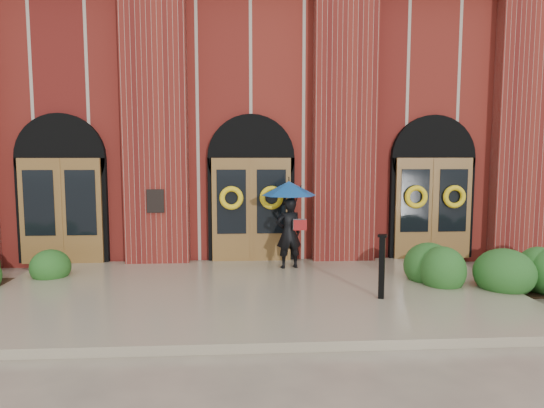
{
  "coord_description": "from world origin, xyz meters",
  "views": [
    {
      "loc": [
        -0.23,
        -8.94,
        2.76
      ],
      "look_at": [
        0.39,
        1.0,
        1.72
      ],
      "focal_mm": 32.0,
      "sensor_mm": 36.0,
      "label": 1
    }
  ],
  "objects": [
    {
      "name": "hedge_wall_left",
      "position": [
        -5.2,
        1.16,
        0.35
      ],
      "size": [
        2.69,
        1.08,
        0.69
      ],
      "primitive_type": "ellipsoid",
      "color": "#22521B",
      "rests_on": "ground"
    },
    {
      "name": "landing",
      "position": [
        0.0,
        0.15,
        0.07
      ],
      "size": [
        10.0,
        5.3,
        0.15
      ],
      "primitive_type": "cube",
      "color": "gray",
      "rests_on": "ground"
    },
    {
      "name": "church_building",
      "position": [
        0.0,
        8.78,
        3.5
      ],
      "size": [
        16.2,
        12.53,
        7.0
      ],
      "color": "maroon",
      "rests_on": "ground"
    },
    {
      "name": "man_with_umbrella",
      "position": [
        0.83,
        1.9,
        1.54
      ],
      "size": [
        1.48,
        1.48,
        1.99
      ],
      "rotation": [
        0.0,
        0.0,
        3.36
      ],
      "color": "black",
      "rests_on": "landing"
    },
    {
      "name": "ground",
      "position": [
        0.0,
        0.0,
        0.0
      ],
      "size": [
        90.0,
        90.0,
        0.0
      ],
      "primitive_type": "plane",
      "color": "gray",
      "rests_on": "ground"
    },
    {
      "name": "metal_post",
      "position": [
        2.28,
        -0.55,
        0.76
      ],
      "size": [
        0.21,
        0.21,
        1.17
      ],
      "rotation": [
        0.0,
        0.0,
        -0.39
      ],
      "color": "black",
      "rests_on": "landing"
    },
    {
      "name": "hedge_wall_right",
      "position": [
        5.2,
        0.5,
        0.44
      ],
      "size": [
        3.42,
        1.37,
        0.88
      ],
      "primitive_type": "ellipsoid",
      "color": "#22521D",
      "rests_on": "ground"
    }
  ]
}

